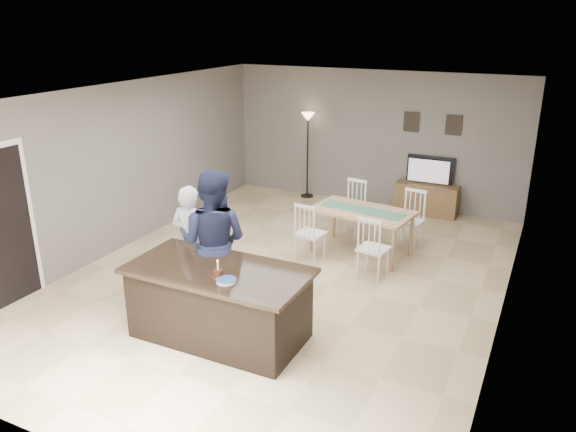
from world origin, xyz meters
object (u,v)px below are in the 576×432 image
at_px(woman, 192,241).
at_px(man, 213,242).
at_px(tv_console, 426,199).
at_px(plate_stack, 226,281).
at_px(birthday_cake, 218,274).
at_px(television, 429,171).
at_px(kitchen_island, 219,303).
at_px(dining_table, 362,218).
at_px(floor_lamp, 308,132).

xyz_separation_m(woman, man, (0.53, -0.26, 0.18)).
bearing_deg(woman, tv_console, -118.59).
bearing_deg(plate_stack, birthday_cake, 157.59).
height_order(man, plate_stack, man).
xyz_separation_m(television, plate_stack, (-0.93, -5.90, 0.05)).
bearing_deg(tv_console, kitchen_island, -102.16).
distance_m(man, dining_table, 2.86).
bearing_deg(tv_console, floor_lamp, 179.55).
height_order(birthday_cake, plate_stack, birthday_cake).
bearing_deg(birthday_cake, man, 126.50).
distance_m(birthday_cake, plate_stack, 0.15).
relative_size(tv_console, woman, 0.76).
bearing_deg(dining_table, floor_lamp, 137.96).
bearing_deg(man, birthday_cake, 116.36).
relative_size(woman, birthday_cake, 7.22).
distance_m(plate_stack, floor_lamp, 6.09).
relative_size(man, birthday_cake, 8.84).
xyz_separation_m(birthday_cake, dining_table, (0.56, 3.37, -0.34)).
height_order(television, man, man).
bearing_deg(floor_lamp, tv_console, -0.45).
distance_m(tv_console, television, 0.57).
xyz_separation_m(birthday_cake, floor_lamp, (-1.49, 5.79, 0.45)).
bearing_deg(dining_table, television, 86.16).
distance_m(television, plate_stack, 5.97).
distance_m(tv_console, man, 5.32).
distance_m(woman, man, 0.62).
height_order(tv_console, woman, woman).
xyz_separation_m(tv_console, floor_lamp, (-2.56, 0.02, 1.10)).
height_order(television, birthday_cake, television).
bearing_deg(kitchen_island, tv_console, 77.84).
distance_m(birthday_cake, floor_lamp, 5.99).
distance_m(kitchen_island, woman, 1.29).
bearing_deg(plate_stack, man, 130.68).
bearing_deg(television, birthday_cake, 79.65).
bearing_deg(man, floor_lamp, -89.62).
height_order(woman, birthday_cake, woman).
height_order(tv_console, television, television).
height_order(television, woman, woman).
xyz_separation_m(television, birthday_cake, (-1.07, -5.84, 0.09)).
height_order(kitchen_island, dining_table, dining_table).
relative_size(birthday_cake, dining_table, 0.11).
height_order(woman, man, man).
relative_size(tv_console, birthday_cake, 5.52).
xyz_separation_m(woman, floor_lamp, (-0.41, 4.78, 0.61)).
relative_size(tv_console, man, 0.62).
distance_m(television, floor_lamp, 2.61).
bearing_deg(tv_console, woman, -114.31).
distance_m(kitchen_island, dining_table, 3.25).
relative_size(dining_table, floor_lamp, 1.09).
height_order(kitchen_island, tv_console, kitchen_island).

